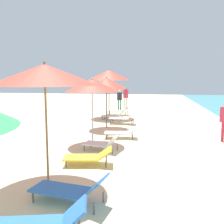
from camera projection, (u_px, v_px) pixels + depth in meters
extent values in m
cube|color=blue|center=(74.00, 213.00, 3.70)|extent=(0.48, 0.63, 0.34)
cylinder|color=olive|center=(47.00, 134.00, 5.89)|extent=(0.05, 0.05, 2.26)
cone|color=#E54C38|center=(45.00, 75.00, 5.71)|extent=(2.45, 2.45, 0.48)
sphere|color=olive|center=(44.00, 62.00, 5.67)|extent=(0.06, 0.06, 0.06)
cube|color=yellow|center=(82.00, 158.00, 7.14)|extent=(1.08, 0.76, 0.04)
cube|color=yellow|center=(105.00, 153.00, 7.12)|extent=(0.46, 0.66, 0.27)
cylinder|color=#59595E|center=(66.00, 164.00, 6.91)|extent=(0.04, 0.04, 0.18)
cylinder|color=#59595E|center=(69.00, 158.00, 7.41)|extent=(0.04, 0.04, 0.18)
cylinder|color=#59595E|center=(106.00, 164.00, 6.90)|extent=(0.04, 0.04, 0.18)
cylinder|color=#59595E|center=(106.00, 159.00, 7.41)|extent=(0.04, 0.04, 0.18)
cube|color=blue|center=(60.00, 190.00, 5.00)|extent=(1.24, 0.76, 0.04)
cube|color=blue|center=(95.00, 186.00, 4.72)|extent=(0.48, 0.62, 0.37)
cylinder|color=#59595E|center=(33.00, 197.00, 4.96)|extent=(0.04, 0.04, 0.22)
cylinder|color=#59595E|center=(47.00, 188.00, 5.39)|extent=(0.04, 0.04, 0.22)
cylinder|color=#59595E|center=(94.00, 209.00, 4.53)|extent=(0.04, 0.04, 0.22)
cylinder|color=#59595E|center=(103.00, 197.00, 4.96)|extent=(0.04, 0.04, 0.22)
cylinder|color=silver|center=(92.00, 117.00, 9.47)|extent=(0.05, 0.05, 1.94)
cone|color=#E54C38|center=(92.00, 85.00, 9.32)|extent=(2.00, 2.00, 0.45)
sphere|color=silver|center=(92.00, 78.00, 9.28)|extent=(0.06, 0.06, 0.06)
cube|color=white|center=(116.00, 133.00, 10.34)|extent=(1.02, 0.71, 0.04)
cube|color=white|center=(132.00, 130.00, 10.30)|extent=(0.44, 0.63, 0.24)
cylinder|color=#59595E|center=(107.00, 137.00, 10.13)|extent=(0.04, 0.04, 0.19)
cylinder|color=#59595E|center=(107.00, 134.00, 10.62)|extent=(0.04, 0.04, 0.19)
cylinder|color=#59595E|center=(133.00, 137.00, 10.09)|extent=(0.04, 0.04, 0.19)
cylinder|color=#59595E|center=(132.00, 134.00, 10.58)|extent=(0.04, 0.04, 0.19)
cube|color=white|center=(97.00, 144.00, 8.59)|extent=(1.03, 0.76, 0.04)
cube|color=white|center=(113.00, 140.00, 8.35)|extent=(0.38, 0.63, 0.35)
cylinder|color=#59595E|center=(84.00, 148.00, 8.51)|extent=(0.04, 0.04, 0.20)
cylinder|color=#59595E|center=(91.00, 144.00, 8.96)|extent=(0.04, 0.04, 0.20)
cylinder|color=#59595E|center=(112.00, 151.00, 8.15)|extent=(0.04, 0.04, 0.20)
cylinder|color=#59595E|center=(117.00, 147.00, 8.59)|extent=(0.04, 0.04, 0.20)
cylinder|color=#4C4C51|center=(107.00, 108.00, 12.37)|extent=(0.05, 0.05, 1.92)
cone|color=#E54C38|center=(106.00, 83.00, 12.21)|extent=(2.01, 2.01, 0.53)
sphere|color=#4C4C51|center=(106.00, 77.00, 12.17)|extent=(0.06, 0.06, 0.06)
cube|color=white|center=(119.00, 118.00, 13.57)|extent=(1.05, 0.69, 0.04)
cube|color=white|center=(132.00, 115.00, 13.42)|extent=(0.36, 0.66, 0.34)
cylinder|color=#59595E|center=(111.00, 122.00, 13.41)|extent=(0.04, 0.04, 0.27)
cylinder|color=#59595E|center=(113.00, 120.00, 13.94)|extent=(0.04, 0.04, 0.27)
cylinder|color=#59595E|center=(132.00, 122.00, 13.18)|extent=(0.04, 0.04, 0.27)
cylinder|color=#59595E|center=(133.00, 121.00, 13.71)|extent=(0.04, 0.04, 0.27)
cylinder|color=#4C4C51|center=(109.00, 99.00, 15.78)|extent=(0.05, 0.05, 2.30)
cone|color=#E54C38|center=(109.00, 75.00, 15.58)|extent=(2.60, 2.60, 0.64)
sphere|color=#4C4C51|center=(109.00, 69.00, 15.54)|extent=(0.06, 0.06, 0.06)
cube|color=white|center=(115.00, 111.00, 16.96)|extent=(1.20, 0.77, 0.04)
cube|color=white|center=(126.00, 109.00, 16.70)|extent=(0.52, 0.66, 0.28)
cylinder|color=#59595E|center=(107.00, 113.00, 16.89)|extent=(0.04, 0.04, 0.24)
cylinder|color=#59595E|center=(110.00, 112.00, 17.35)|extent=(0.04, 0.04, 0.24)
cylinder|color=#59595E|center=(125.00, 114.00, 16.49)|extent=(0.04, 0.04, 0.24)
cylinder|color=#59595E|center=(127.00, 113.00, 16.96)|extent=(0.04, 0.04, 0.24)
cube|color=white|center=(110.00, 116.00, 14.97)|extent=(1.00, 0.62, 0.04)
cube|color=white|center=(121.00, 114.00, 14.82)|extent=(0.37, 0.60, 0.29)
cylinder|color=#59595E|center=(103.00, 118.00, 14.82)|extent=(0.04, 0.04, 0.19)
cylinder|color=#59595E|center=(105.00, 117.00, 15.30)|extent=(0.04, 0.04, 0.19)
cylinder|color=#59595E|center=(121.00, 119.00, 14.61)|extent=(0.04, 0.04, 0.19)
cylinder|color=#59595E|center=(122.00, 118.00, 15.09)|extent=(0.04, 0.04, 0.19)
cylinder|color=#D8334C|center=(223.00, 132.00, 9.71)|extent=(0.11, 0.11, 0.77)
cylinder|color=#3F9972|center=(121.00, 105.00, 19.48)|extent=(0.11, 0.11, 0.76)
cylinder|color=#3F9972|center=(118.00, 105.00, 19.50)|extent=(0.11, 0.11, 0.76)
cube|color=#262628|center=(120.00, 96.00, 19.40)|extent=(0.37, 0.24, 0.57)
sphere|color=beige|center=(120.00, 91.00, 19.35)|extent=(0.21, 0.21, 0.21)
cylinder|color=silver|center=(127.00, 103.00, 20.42)|extent=(0.11, 0.11, 0.85)
cylinder|color=silver|center=(125.00, 103.00, 20.47)|extent=(0.11, 0.11, 0.85)
cube|color=#D8334C|center=(126.00, 94.00, 20.35)|extent=(0.39, 0.28, 0.64)
sphere|color=#9E704C|center=(126.00, 88.00, 20.29)|extent=(0.23, 0.23, 0.23)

